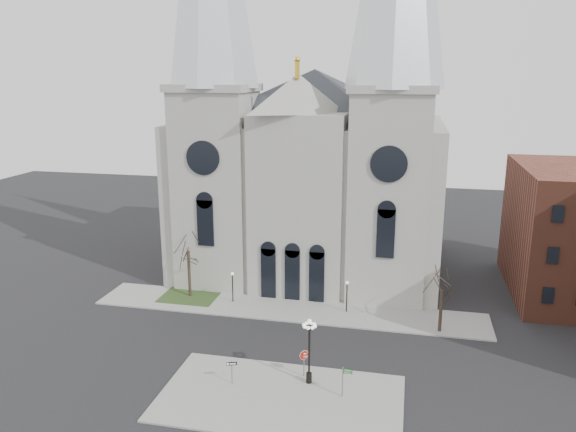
% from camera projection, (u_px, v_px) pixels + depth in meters
% --- Properties ---
extents(ground, '(160.00, 160.00, 0.00)m').
position_uv_depth(ground, '(259.00, 362.00, 47.05)').
color(ground, black).
rests_on(ground, ground).
extents(sidewalk_near, '(18.00, 10.00, 0.14)m').
position_uv_depth(sidewalk_near, '(280.00, 398.00, 41.68)').
color(sidewalk_near, gray).
rests_on(sidewalk_near, ground).
extents(sidewalk_far, '(40.00, 6.00, 0.14)m').
position_uv_depth(sidewalk_far, '(287.00, 309.00, 57.45)').
color(sidewalk_far, gray).
rests_on(sidewalk_far, ground).
extents(grass_patch, '(6.00, 5.00, 0.18)m').
position_uv_depth(grass_patch, '(190.00, 296.00, 60.68)').
color(grass_patch, '#2B401B').
rests_on(grass_patch, ground).
extents(cathedral, '(33.00, 26.66, 54.00)m').
position_uv_depth(cathedral, '(310.00, 119.00, 64.14)').
color(cathedral, '#A2A097').
rests_on(cathedral, ground).
extents(tree_left, '(3.20, 3.20, 7.50)m').
position_uv_depth(tree_left, '(188.00, 248.00, 59.33)').
color(tree_left, black).
rests_on(tree_left, ground).
extents(tree_right, '(3.20, 3.20, 6.00)m').
position_uv_depth(tree_right, '(442.00, 287.00, 51.34)').
color(tree_right, black).
rests_on(tree_right, ground).
extents(ped_lamp_left, '(0.32, 0.32, 3.26)m').
position_uv_depth(ped_lamp_left, '(232.00, 282.00, 58.62)').
color(ped_lamp_left, black).
rests_on(ped_lamp_left, sidewalk_far).
extents(ped_lamp_right, '(0.32, 0.32, 3.26)m').
position_uv_depth(ped_lamp_right, '(347.00, 291.00, 56.11)').
color(ped_lamp_right, black).
rests_on(ped_lamp_right, sidewalk_far).
extents(stop_sign, '(0.79, 0.24, 2.26)m').
position_uv_depth(stop_sign, '(304.00, 357.00, 44.17)').
color(stop_sign, slate).
rests_on(stop_sign, sidewalk_near).
extents(globe_lamp, '(1.22, 1.22, 5.33)m').
position_uv_depth(globe_lamp, '(309.00, 343.00, 42.83)').
color(globe_lamp, black).
rests_on(globe_lamp, sidewalk_near).
extents(one_way_sign, '(0.80, 0.34, 1.93)m').
position_uv_depth(one_way_sign, '(232.00, 368.00, 43.19)').
color(one_way_sign, slate).
rests_on(one_way_sign, sidewalk_near).
extents(street_name_sign, '(0.77, 0.10, 2.39)m').
position_uv_depth(street_name_sign, '(344.00, 379.00, 41.41)').
color(street_name_sign, slate).
rests_on(street_name_sign, sidewalk_near).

